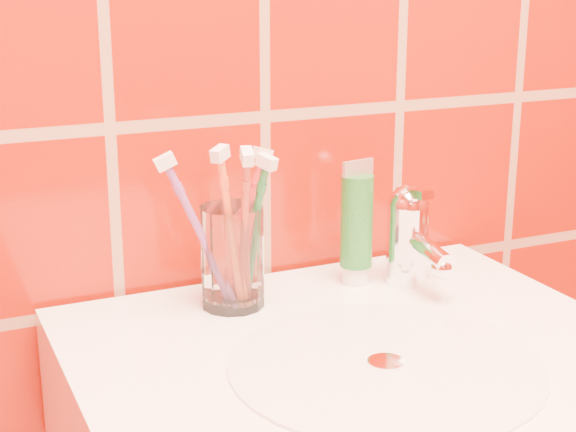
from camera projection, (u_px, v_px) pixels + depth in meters
name	position (u px, v px, depth m)	size (l,w,h in m)	color
glass_tumbler	(232.00, 257.00, 0.96)	(0.07, 0.07, 0.11)	white
toothpaste_tube	(357.00, 227.00, 1.03)	(0.04, 0.04, 0.15)	white
faucet	(410.00, 232.00, 1.02)	(0.05, 0.11, 0.12)	white
toothbrush_0	(245.00, 226.00, 0.98)	(0.07, 0.04, 0.18)	#AE2526
toothbrush_1	(244.00, 232.00, 0.93)	(0.04, 0.08, 0.19)	#A43523
toothbrush_2	(231.00, 231.00, 0.93)	(0.05, 0.05, 0.19)	orange
toothbrush_3	(252.00, 232.00, 0.95)	(0.04, 0.06, 0.18)	#207839
toothbrush_4	(201.00, 235.00, 0.93)	(0.09, 0.03, 0.18)	#7F4491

